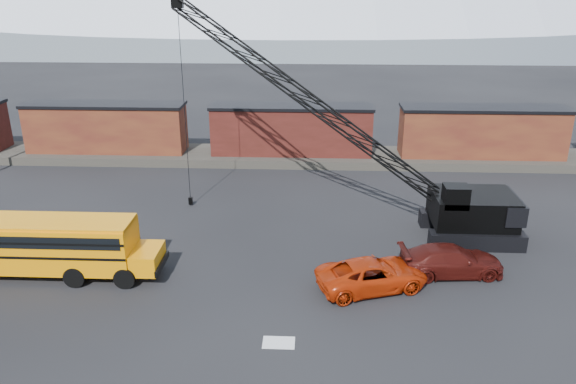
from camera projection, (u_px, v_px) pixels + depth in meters
The scene contains 10 objects.
ground at pixel (274, 294), 28.16m from camera, with size 160.00×160.00×0.00m, color black.
gravel_berm at pixel (291, 157), 48.55m from camera, with size 120.00×5.00×0.70m, color #403D35.
boxcar_west_near at pixel (106, 127), 48.37m from camera, with size 13.70×3.10×4.17m.
boxcar_mid at pixel (291, 130), 47.69m from camera, with size 13.70×3.10×4.17m.
boxcar_east_near at pixel (482, 132), 47.00m from camera, with size 13.70×3.10×4.17m.
snow_patch at pixel (279, 343), 24.40m from camera, with size 1.40×0.90×0.02m, color silver.
school_bus at pixel (45, 244), 29.36m from camera, with size 11.65×2.65×3.19m.
red_pickup at pixel (372, 275), 28.42m from camera, with size 2.61×5.66×1.57m, color #B02808.
maroon_suv at pixel (451, 260), 29.80m from camera, with size 2.24×5.52×1.60m, color #3D0E0A.
crawler_crane at pixel (314, 104), 34.05m from camera, with size 21.34×6.82×13.90m.
Camera 1 is at (1.85, -24.39, 14.88)m, focal length 35.00 mm.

